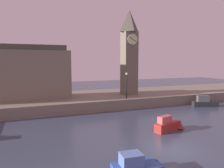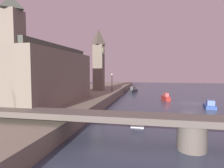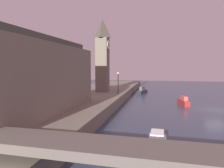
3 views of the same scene
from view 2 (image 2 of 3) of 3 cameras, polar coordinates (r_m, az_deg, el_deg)
ground_plane at (r=38.44m, az=21.70°, el=-5.24°), size 120.00×120.00×0.00m
far_embankment at (r=39.99m, az=-7.83°, el=-3.55°), size 70.00×12.00×1.50m
clock_tower at (r=44.32m, az=-3.89°, el=7.34°), size 2.43×2.47×13.59m
parliament_hall at (r=27.43m, az=-17.38°, el=2.48°), size 17.15×5.06×11.63m
bridge_span at (r=16.27m, az=23.40°, el=-11.14°), size 2.44×32.43×2.51m
streetlamp at (r=41.48m, az=-0.02°, el=1.09°), size 0.36×0.36×3.79m
boat_tour_blue at (r=34.99m, az=26.36°, el=-5.54°), size 3.74×1.76×1.40m
boat_barge_dark at (r=53.04m, az=6.17°, el=-1.82°), size 4.42×2.11×1.77m
boat_dinghy_red at (r=40.52m, az=15.31°, el=-3.80°), size 3.63×1.70×1.55m
boat_ferry_white at (r=22.44m, az=7.76°, el=-10.22°), size 3.44×1.45×1.39m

